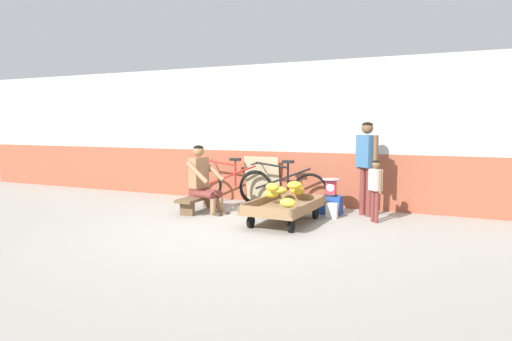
# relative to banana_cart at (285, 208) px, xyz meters

# --- Properties ---
(ground_plane) EXTENTS (80.00, 80.00, 0.00)m
(ground_plane) POSITION_rel_banana_cart_xyz_m (-0.58, -0.90, -0.24)
(ground_plane) COLOR #A39E93
(back_wall) EXTENTS (16.00, 0.30, 2.62)m
(back_wall) POSITION_rel_banana_cart_xyz_m (-0.58, 1.75, 1.07)
(back_wall) COLOR #A35138
(back_wall) RESTS_ON ground
(banana_cart) EXTENTS (0.90, 1.48, 0.36)m
(banana_cart) POSITION_rel_banana_cart_xyz_m (0.00, 0.00, 0.00)
(banana_cart) COLOR #8E6B47
(banana_cart) RESTS_ON ground
(banana_pile) EXTENTS (0.81, 1.40, 0.26)m
(banana_pile) POSITION_rel_banana_cart_xyz_m (-0.06, 0.13, 0.23)
(banana_pile) COLOR yellow
(banana_pile) RESTS_ON banana_cart
(low_bench) EXTENTS (0.32, 1.11, 0.27)m
(low_bench) POSITION_rel_banana_cart_xyz_m (-1.67, 0.27, -0.04)
(low_bench) COLOR brown
(low_bench) RESTS_ON ground
(vendor_seated) EXTENTS (0.72, 0.56, 1.14)m
(vendor_seated) POSITION_rel_banana_cart_xyz_m (-1.58, 0.25, 0.33)
(vendor_seated) COLOR #9E704C
(vendor_seated) RESTS_ON ground
(plastic_crate) EXTENTS (0.36, 0.28, 0.30)m
(plastic_crate) POSITION_rel_banana_cart_xyz_m (0.45, 1.00, -0.09)
(plastic_crate) COLOR #234CA8
(plastic_crate) RESTS_ON ground
(weighing_scale) EXTENTS (0.30, 0.30, 0.29)m
(weighing_scale) POSITION_rel_banana_cart_xyz_m (0.45, 1.00, 0.21)
(weighing_scale) COLOR #28282D
(weighing_scale) RESTS_ON plastic_crate
(bicycle_near_left) EXTENTS (1.66, 0.48, 0.86)m
(bicycle_near_left) POSITION_rel_banana_cart_xyz_m (-1.60, 1.30, 0.11)
(bicycle_near_left) COLOR black
(bicycle_near_left) RESTS_ON ground
(bicycle_far_left) EXTENTS (1.66, 0.48, 0.86)m
(bicycle_far_left) POSITION_rel_banana_cart_xyz_m (-0.51, 1.22, 0.11)
(bicycle_far_left) COLOR black
(bicycle_far_left) RESTS_ON ground
(sign_board) EXTENTS (0.70, 0.19, 0.89)m
(sign_board) POSITION_rel_banana_cart_xyz_m (-1.03, 1.53, 0.20)
(sign_board) COLOR #C6B289
(sign_board) RESTS_ON ground
(customer_adult) EXTENTS (0.39, 0.36, 1.53)m
(customer_adult) POSITION_rel_banana_cart_xyz_m (1.01, 1.07, 0.71)
(customer_adult) COLOR brown
(customer_adult) RESTS_ON ground
(customer_child) EXTENTS (0.22, 0.24, 0.95)m
(customer_child) POSITION_rel_banana_cart_xyz_m (1.23, 0.63, 0.35)
(customer_child) COLOR brown
(customer_child) RESTS_ON ground
(shopping_bag) EXTENTS (0.18, 0.12, 0.24)m
(shopping_bag) POSITION_rel_banana_cart_xyz_m (0.55, 0.67, -0.12)
(shopping_bag) COLOR silver
(shopping_bag) RESTS_ON ground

